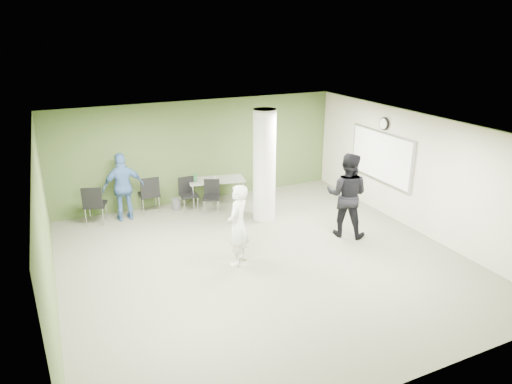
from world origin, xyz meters
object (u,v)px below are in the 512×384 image
woman_white (238,225)px  man_black (347,195)px  man_blue (123,187)px  folding_table (216,181)px  chair_back_left (94,202)px

woman_white → man_black: man_black is taller
man_blue → woman_white: bearing=114.0°
man_black → man_blue: man_black is taller
folding_table → chair_back_left: (-3.19, -0.05, -0.07)m
folding_table → chair_back_left: 3.19m
folding_table → woman_white: (-0.75, -3.36, 0.20)m
folding_table → man_blue: (-2.46, -0.05, 0.21)m
man_black → man_blue: (-4.52, 3.07, -0.12)m
folding_table → chair_back_left: bearing=-167.9°
chair_back_left → man_blue: size_ratio=0.58×
woman_white → man_black: 2.82m
folding_table → woman_white: size_ratio=0.93×
woman_white → folding_table: bearing=-146.7°
folding_table → woman_white: woman_white is taller
folding_table → man_black: 3.76m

